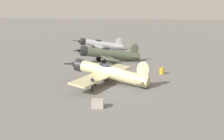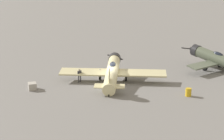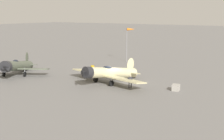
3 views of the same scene
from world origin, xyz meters
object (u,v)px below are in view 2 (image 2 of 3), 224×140
Objects in this scene: airplane_mid_apron at (221,61)px; equipment_crate at (32,86)px; fuel_drum at (188,92)px; ground_crew_mechanic at (80,74)px; airplane_foreground at (112,72)px.

equipment_crate is at bearing 70.86° from airplane_mid_apron.
airplane_mid_apron is at bearing -130.64° from fuel_drum.
ground_crew_mechanic is 13.42m from fuel_drum.
airplane_foreground is at bearing -173.62° from equipment_crate.
airplane_mid_apron reaches higher than ground_crew_mechanic.
equipment_crate is 17.76m from fuel_drum.
airplane_foreground is 14.68× the size of fuel_drum.
airplane_foreground reaches higher than ground_crew_mechanic.
equipment_crate is (9.55, 1.07, -1.05)m from airplane_foreground.
equipment_crate is at bearing 109.72° from airplane_foreground.
airplane_mid_apron is at bearing 56.08° from ground_crew_mechanic.
airplane_foreground is at bearing 35.66° from ground_crew_mechanic.
airplane_foreground is 10.61× the size of equipment_crate.
airplane_foreground reaches higher than equipment_crate.
equipment_crate is 1.38× the size of fuel_drum.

